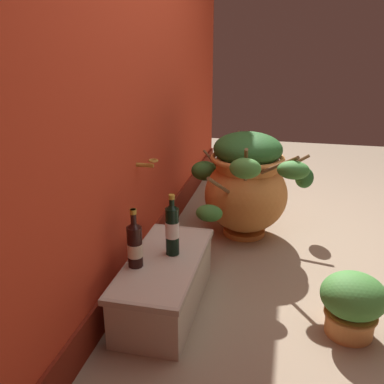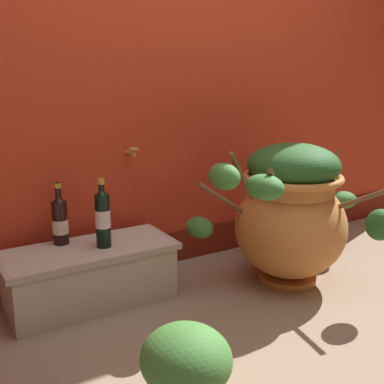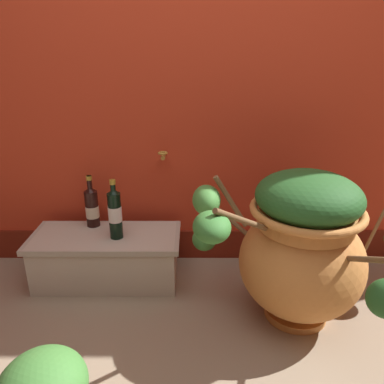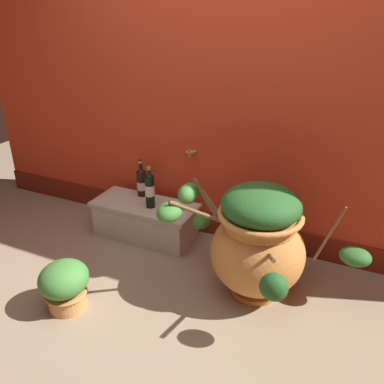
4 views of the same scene
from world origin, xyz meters
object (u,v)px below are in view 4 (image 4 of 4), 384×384
object	(u,v)px
terracotta_urn	(258,240)
wine_bottle_left	(142,181)
wine_bottle_middle	(150,189)
potted_shrub	(65,284)

from	to	relation	value
terracotta_urn	wine_bottle_left	distance (m)	1.18
terracotta_urn	wine_bottle_middle	world-z (taller)	terracotta_urn
wine_bottle_left	wine_bottle_middle	xyz separation A→B (m)	(0.16, -0.15, 0.03)
potted_shrub	wine_bottle_left	bearing A→B (deg)	94.53
terracotta_urn	wine_bottle_middle	size ratio (longest dim) A/B	3.51
potted_shrub	wine_bottle_middle	bearing A→B (deg)	85.01
wine_bottle_left	potted_shrub	world-z (taller)	wine_bottle_left
wine_bottle_middle	terracotta_urn	bearing A→B (deg)	-17.09
wine_bottle_middle	potted_shrub	distance (m)	0.96
wine_bottle_middle	potted_shrub	xyz separation A→B (m)	(-0.08, -0.92, -0.27)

